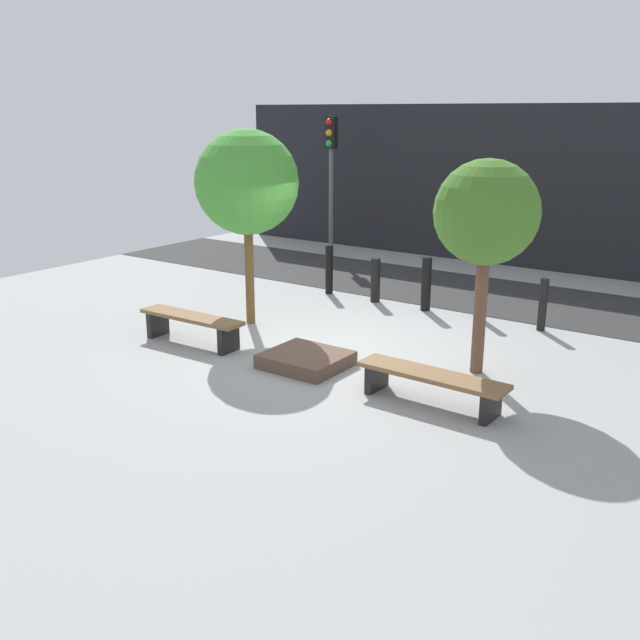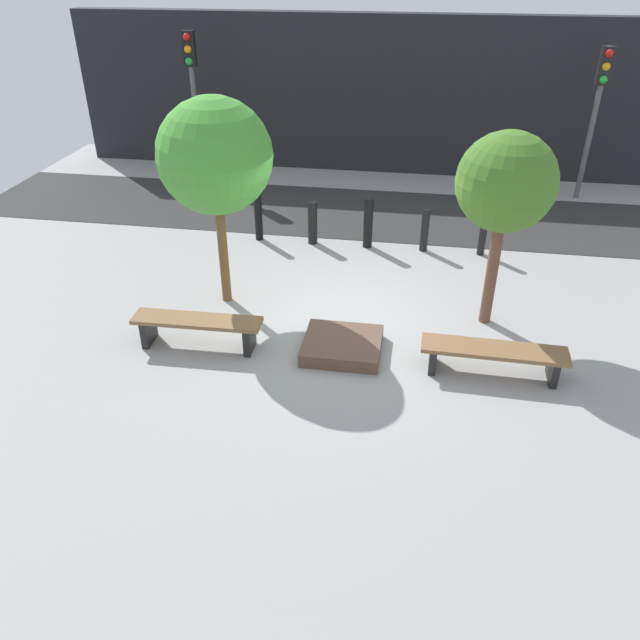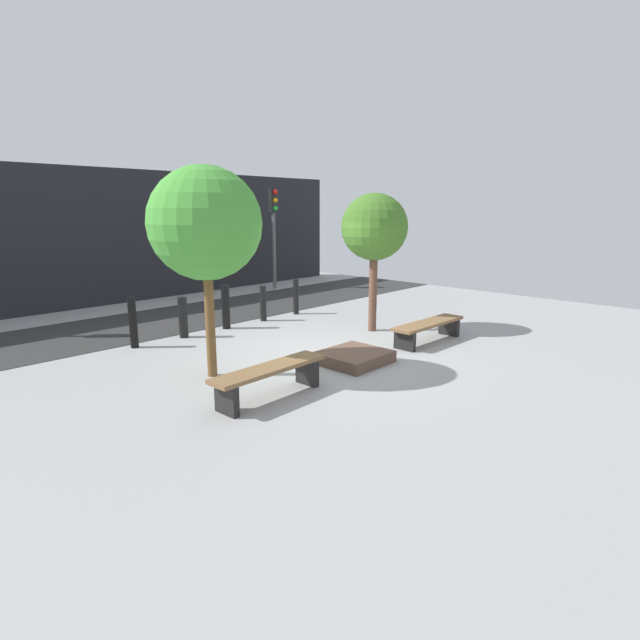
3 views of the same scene
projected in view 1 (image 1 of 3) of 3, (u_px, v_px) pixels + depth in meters
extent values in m
plane|color=#999999|center=(335.00, 352.00, 11.06)|extent=(18.00, 18.00, 0.00)
cube|color=#2E2E2E|center=(464.00, 291.00, 14.79)|extent=(18.00, 3.02, 0.01)
cube|color=black|center=(527.00, 187.00, 16.79)|extent=(16.20, 0.50, 3.77)
cube|color=black|center=(158.00, 323.00, 11.85)|extent=(0.11, 0.42, 0.42)
cube|color=black|center=(229.00, 339.00, 11.02)|extent=(0.11, 0.42, 0.42)
cube|color=brown|center=(191.00, 317.00, 11.37)|extent=(1.92, 0.46, 0.06)
cube|color=black|center=(377.00, 377.00, 9.54)|extent=(0.11, 0.46, 0.37)
cube|color=black|center=(491.00, 406.00, 8.60)|extent=(0.11, 0.46, 0.37)
cube|color=brown|center=(432.00, 375.00, 9.01)|extent=(2.00, 0.50, 0.06)
cube|color=brown|center=(306.00, 360.00, 10.43)|extent=(1.13, 1.03, 0.20)
cylinder|color=brown|center=(249.00, 268.00, 12.34)|extent=(0.15, 0.15, 1.97)
sphere|color=green|center=(247.00, 182.00, 11.92)|extent=(1.76, 1.76, 1.76)
cylinder|color=brown|center=(480.00, 308.00, 9.98)|extent=(0.18, 0.18, 1.90)
sphere|color=#437526|center=(487.00, 212.00, 9.60)|extent=(1.44, 1.44, 1.44)
cylinder|color=black|center=(329.00, 269.00, 14.50)|extent=(0.15, 0.15, 1.01)
cylinder|color=black|center=(375.00, 280.00, 13.90)|extent=(0.19, 0.19, 0.87)
cylinder|color=black|center=(426.00, 284.00, 13.27)|extent=(0.18, 0.18, 1.01)
cylinder|color=black|center=(482.00, 297.00, 12.68)|extent=(0.15, 0.15, 0.86)
cylinder|color=black|center=(543.00, 305.00, 12.06)|extent=(0.14, 0.14, 0.91)
cylinder|color=#575757|center=(331.00, 187.00, 18.29)|extent=(0.12, 0.12, 3.47)
cube|color=black|center=(331.00, 133.00, 17.91)|extent=(0.28, 0.16, 0.78)
sphere|color=red|center=(329.00, 122.00, 17.75)|extent=(0.17, 0.17, 0.17)
sphere|color=orange|center=(329.00, 133.00, 17.82)|extent=(0.17, 0.17, 0.17)
sphere|color=green|center=(329.00, 143.00, 17.90)|extent=(0.17, 0.17, 0.17)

